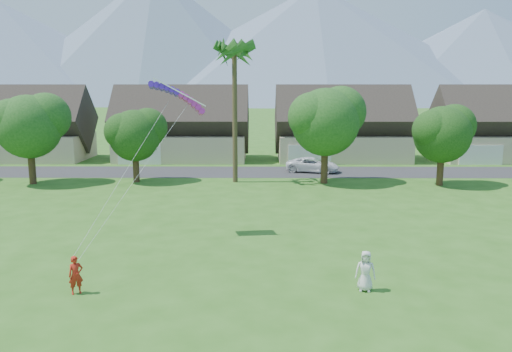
{
  "coord_description": "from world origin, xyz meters",
  "views": [
    {
      "loc": [
        0.16,
        -16.05,
        8.38
      ],
      "look_at": [
        0.0,
        10.0,
        3.8
      ],
      "focal_mm": 35.0,
      "sensor_mm": 36.0,
      "label": 1
    }
  ],
  "objects_px": {
    "kite_flyer": "(76,275)",
    "watcher": "(365,271)",
    "parked_car": "(313,165)",
    "parafoil_kite": "(179,94)"
  },
  "relations": [
    {
      "from": "kite_flyer",
      "to": "watcher",
      "type": "relative_size",
      "value": 0.93
    },
    {
      "from": "kite_flyer",
      "to": "parked_car",
      "type": "relative_size",
      "value": 0.3
    },
    {
      "from": "watcher",
      "to": "parked_car",
      "type": "distance_m",
      "value": 30.22
    },
    {
      "from": "watcher",
      "to": "kite_flyer",
      "type": "bearing_deg",
      "value": -166.92
    },
    {
      "from": "kite_flyer",
      "to": "parked_car",
      "type": "xyz_separation_m",
      "value": [
        13.01,
        30.59,
        -0.07
      ]
    },
    {
      "from": "parked_car",
      "to": "parafoil_kite",
      "type": "xyz_separation_m",
      "value": [
        -9.94,
        -21.8,
        7.33
      ]
    },
    {
      "from": "parked_car",
      "to": "parafoil_kite",
      "type": "height_order",
      "value": "parafoil_kite"
    },
    {
      "from": "kite_flyer",
      "to": "watcher",
      "type": "height_order",
      "value": "watcher"
    },
    {
      "from": "kite_flyer",
      "to": "parafoil_kite",
      "type": "bearing_deg",
      "value": 39.72
    },
    {
      "from": "kite_flyer",
      "to": "parafoil_kite",
      "type": "height_order",
      "value": "parafoil_kite"
    }
  ]
}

